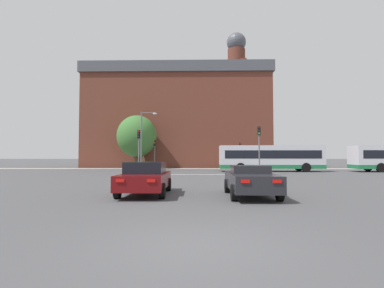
# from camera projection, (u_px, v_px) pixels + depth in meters

# --- Properties ---
(ground_plane) EXTENTS (400.00, 400.00, 0.00)m
(ground_plane) POSITION_uv_depth(u_px,v_px,m) (196.00, 247.00, 5.65)
(ground_plane) COLOR #474749
(stop_line_strip) EXTENTS (9.32, 0.30, 0.01)m
(stop_line_strip) POSITION_uv_depth(u_px,v_px,m) (198.00, 175.00, 28.06)
(stop_line_strip) COLOR silver
(stop_line_strip) RESTS_ON ground_plane
(far_pavement) EXTENTS (70.36, 2.50, 0.01)m
(far_pavement) POSITION_uv_depth(u_px,v_px,m) (198.00, 169.00, 41.63)
(far_pavement) COLOR #A09B91
(far_pavement) RESTS_ON ground_plane
(brick_civic_building) EXTENTS (29.46, 14.31, 23.03)m
(brick_civic_building) POSITION_uv_depth(u_px,v_px,m) (179.00, 118.00, 51.23)
(brick_civic_building) COLOR brown
(brick_civic_building) RESTS_ON ground_plane
(car_saloon_left) EXTENTS (2.07, 4.51, 1.46)m
(car_saloon_left) POSITION_uv_depth(u_px,v_px,m) (146.00, 178.00, 13.45)
(car_saloon_left) COLOR #600C0F
(car_saloon_left) RESTS_ON ground_plane
(car_roadster_right) EXTENTS (1.97, 4.34, 1.31)m
(car_roadster_right) POSITION_uv_depth(u_px,v_px,m) (251.00, 180.00, 12.77)
(car_roadster_right) COLOR #232328
(car_roadster_right) RESTS_ON ground_plane
(bus_crossing_lead) EXTENTS (11.48, 2.67, 2.93)m
(bus_crossing_lead) POSITION_uv_depth(u_px,v_px,m) (271.00, 158.00, 33.85)
(bus_crossing_lead) COLOR silver
(bus_crossing_lead) RESTS_ON ground_plane
(traffic_light_near_left) EXTENTS (0.26, 0.31, 4.21)m
(traffic_light_near_left) POSITION_uv_depth(u_px,v_px,m) (139.00, 145.00, 28.38)
(traffic_light_near_left) COLOR slate
(traffic_light_near_left) RESTS_ON ground_plane
(traffic_light_far_left) EXTENTS (0.26, 0.31, 4.00)m
(traffic_light_far_left) POSITION_uv_depth(u_px,v_px,m) (155.00, 149.00, 41.48)
(traffic_light_far_left) COLOR slate
(traffic_light_far_left) RESTS_ON ground_plane
(traffic_light_near_right) EXTENTS (0.26, 0.31, 4.51)m
(traffic_light_near_right) POSITION_uv_depth(u_px,v_px,m) (259.00, 142.00, 28.00)
(traffic_light_near_right) COLOR slate
(traffic_light_near_right) RESTS_ON ground_plane
(traffic_light_far_right) EXTENTS (0.26, 0.31, 3.62)m
(traffic_light_far_right) POSITION_uv_depth(u_px,v_px,m) (240.00, 151.00, 41.09)
(traffic_light_far_right) COLOR slate
(traffic_light_far_right) RESTS_ON ground_plane
(street_lamp_junction) EXTENTS (1.87, 0.36, 6.83)m
(street_lamp_junction) POSITION_uv_depth(u_px,v_px,m) (144.00, 135.00, 34.08)
(street_lamp_junction) COLOR slate
(street_lamp_junction) RESTS_ON ground_plane
(pedestrian_waiting) EXTENTS (0.26, 0.42, 1.80)m
(pedestrian_waiting) POSITION_uv_depth(u_px,v_px,m) (234.00, 161.00, 42.05)
(pedestrian_waiting) COLOR #333851
(pedestrian_waiting) RESTS_ON ground_plane
(pedestrian_walking_east) EXTENTS (0.44, 0.44, 1.76)m
(pedestrian_walking_east) POSITION_uv_depth(u_px,v_px,m) (143.00, 161.00, 41.78)
(pedestrian_walking_east) COLOR black
(pedestrian_walking_east) RESTS_ON ground_plane
(tree_by_building) EXTENTS (5.57, 5.57, 7.50)m
(tree_by_building) POSITION_uv_depth(u_px,v_px,m) (137.00, 136.00, 42.17)
(tree_by_building) COLOR #4C3823
(tree_by_building) RESTS_ON ground_plane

